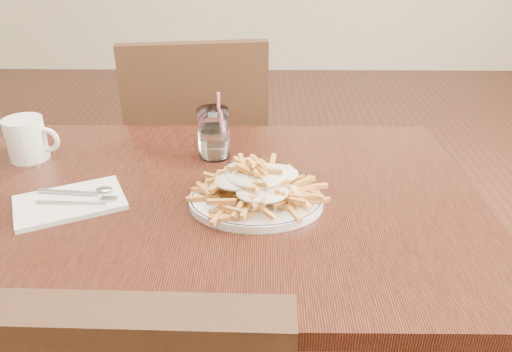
{
  "coord_description": "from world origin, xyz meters",
  "views": [
    {
      "loc": [
        0.12,
        -0.95,
        1.31
      ],
      "look_at": [
        0.11,
        -0.04,
        0.82
      ],
      "focal_mm": 35.0,
      "sensor_mm": 36.0,
      "label": 1
    }
  ],
  "objects_px": {
    "loaded_fries": "(256,181)",
    "chair_far": "(199,155)",
    "table": "(210,225)",
    "fries_plate": "(256,201)",
    "water_glass": "(214,136)",
    "coffee_mug": "(27,139)"
  },
  "relations": [
    {
      "from": "loaded_fries",
      "to": "water_glass",
      "type": "bearing_deg",
      "value": 114.84
    },
    {
      "from": "fries_plate",
      "to": "loaded_fries",
      "type": "relative_size",
      "value": 1.09
    },
    {
      "from": "table",
      "to": "water_glass",
      "type": "distance_m",
      "value": 0.24
    },
    {
      "from": "loaded_fries",
      "to": "chair_far",
      "type": "bearing_deg",
      "value": 107.54
    },
    {
      "from": "chair_far",
      "to": "coffee_mug",
      "type": "relative_size",
      "value": 7.14
    },
    {
      "from": "fries_plate",
      "to": "water_glass",
      "type": "xyz_separation_m",
      "value": [
        -0.11,
        0.23,
        0.05
      ]
    },
    {
      "from": "fries_plate",
      "to": "loaded_fries",
      "type": "bearing_deg",
      "value": 45.0
    },
    {
      "from": "chair_far",
      "to": "fries_plate",
      "type": "height_order",
      "value": "chair_far"
    },
    {
      "from": "chair_far",
      "to": "water_glass",
      "type": "height_order",
      "value": "chair_far"
    },
    {
      "from": "fries_plate",
      "to": "loaded_fries",
      "type": "height_order",
      "value": "loaded_fries"
    },
    {
      "from": "table",
      "to": "coffee_mug",
      "type": "xyz_separation_m",
      "value": [
        -0.47,
        0.18,
        0.13
      ]
    },
    {
      "from": "table",
      "to": "chair_far",
      "type": "relative_size",
      "value": 1.24
    },
    {
      "from": "loaded_fries",
      "to": "water_glass",
      "type": "xyz_separation_m",
      "value": [
        -0.11,
        0.23,
        -0.0
      ]
    },
    {
      "from": "table",
      "to": "chair_far",
      "type": "xyz_separation_m",
      "value": [
        -0.1,
        0.62,
        -0.12
      ]
    },
    {
      "from": "table",
      "to": "fries_plate",
      "type": "height_order",
      "value": "fries_plate"
    },
    {
      "from": "fries_plate",
      "to": "water_glass",
      "type": "bearing_deg",
      "value": 114.84
    },
    {
      "from": "table",
      "to": "loaded_fries",
      "type": "height_order",
      "value": "loaded_fries"
    },
    {
      "from": "table",
      "to": "chair_far",
      "type": "height_order",
      "value": "chair_far"
    },
    {
      "from": "coffee_mug",
      "to": "chair_far",
      "type": "bearing_deg",
      "value": 50.06
    },
    {
      "from": "fries_plate",
      "to": "chair_far",
      "type": "bearing_deg",
      "value": 107.54
    },
    {
      "from": "chair_far",
      "to": "table",
      "type": "bearing_deg",
      "value": -80.75
    },
    {
      "from": "loaded_fries",
      "to": "water_glass",
      "type": "height_order",
      "value": "water_glass"
    }
  ]
}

